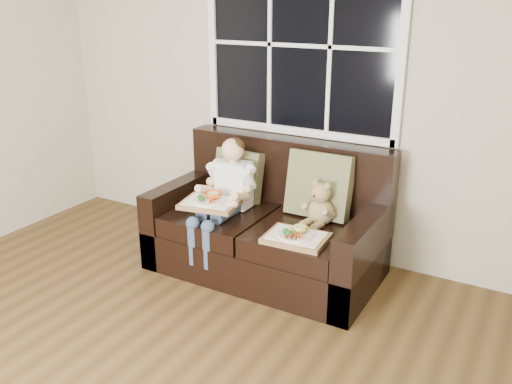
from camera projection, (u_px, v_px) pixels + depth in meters
The scene contains 9 objects.
room_walls at pixel (9, 108), 2.09m from camera, with size 4.52×5.02×2.71m.
window_back at pixel (300, 45), 4.07m from camera, with size 1.62×0.04×1.37m.
loveseat at pixel (269, 230), 4.15m from camera, with size 1.70×0.92×0.96m.
pillow_left at pixel (238, 175), 4.32m from camera, with size 0.41×0.20×0.41m.
pillow_right at pixel (319, 185), 3.99m from camera, with size 0.48×0.22×0.50m.
child at pixel (227, 188), 4.08m from camera, with size 0.38×0.59×0.85m.
teddy_bear at pixel (320, 207), 3.87m from camera, with size 0.22×0.27×0.34m.
tray_left at pixel (210, 202), 3.98m from camera, with size 0.46×0.38×0.10m.
tray_right at pixel (296, 237), 3.64m from camera, with size 0.43×0.34×0.09m.
Camera 1 is at (1.86, -1.33, 2.01)m, focal length 38.00 mm.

